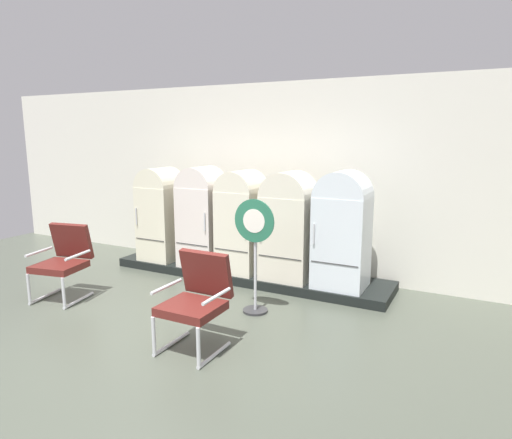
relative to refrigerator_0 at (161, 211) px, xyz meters
name	(u,v)px	position (x,y,z in m)	size (l,w,h in m)	color
ground	(104,363)	(1.59, -2.89, -0.99)	(12.00, 10.00, 0.05)	#464C41
back_wall	(265,177)	(1.59, 0.77, 0.57)	(11.76, 0.12, 3.04)	silver
display_plinth	(247,273)	(1.59, 0.13, -0.89)	(4.51, 0.95, 0.14)	black
refrigerator_0	(161,211)	(0.00, 0.00, 0.00)	(0.63, 0.63, 1.56)	beige
refrigerator_1	(202,214)	(0.83, 0.00, 0.02)	(0.64, 0.62, 1.60)	silver
refrigerator_2	(242,218)	(1.54, 0.03, 0.01)	(0.62, 0.70, 1.57)	silver
refrigerator_3	(289,223)	(2.34, 0.01, 0.01)	(0.71, 0.64, 1.58)	silver
refrigerator_4	(342,227)	(3.14, 0.00, 0.03)	(0.70, 0.63, 1.62)	white
armchair_left	(64,258)	(-0.23, -1.81, -0.39)	(0.74, 0.77, 1.02)	silver
armchair_right	(197,296)	(2.25, -2.21, -0.39)	(0.66, 0.67, 1.02)	silver
sign_stand	(255,253)	(2.35, -1.08, -0.19)	(0.54, 0.32, 1.46)	#2D2D30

